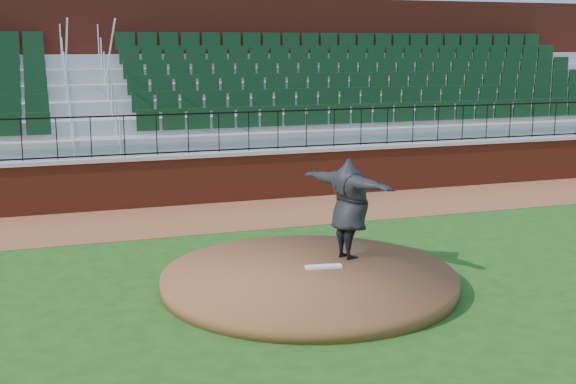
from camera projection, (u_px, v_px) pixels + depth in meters
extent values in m
plane|color=#1D4A15|center=(316.00, 282.00, 12.72)|extent=(90.00, 90.00, 0.00)
cube|color=brown|center=(236.00, 215.00, 17.73)|extent=(34.00, 3.20, 0.01)
cube|color=maroon|center=(220.00, 179.00, 19.10)|extent=(34.00, 0.35, 1.20)
cube|color=#B7B7B7|center=(219.00, 154.00, 18.98)|extent=(34.00, 0.45, 0.10)
cube|color=maroon|center=(178.00, 84.00, 23.81)|extent=(34.00, 0.50, 5.50)
cylinder|color=brown|center=(309.00, 280.00, 12.47)|extent=(4.96, 4.96, 0.25)
cube|color=white|center=(324.00, 267.00, 12.71)|extent=(0.65, 0.25, 0.04)
imported|color=black|center=(349.00, 209.00, 13.14)|extent=(1.37, 2.28, 1.80)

